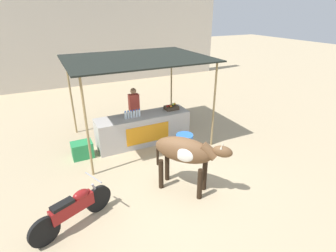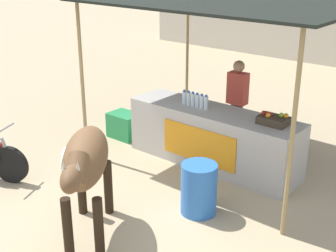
% 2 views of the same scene
% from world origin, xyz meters
% --- Properties ---
extents(ground_plane, '(60.00, 60.00, 0.00)m').
position_xyz_m(ground_plane, '(0.00, 0.00, 0.00)').
color(ground_plane, tan).
extents(building_wall_far, '(16.00, 0.50, 5.07)m').
position_xyz_m(building_wall_far, '(0.00, 10.40, 2.53)').
color(building_wall_far, beige).
rests_on(building_wall_far, ground).
extents(stall_counter, '(3.00, 0.82, 0.96)m').
position_xyz_m(stall_counter, '(0.00, 2.20, 0.48)').
color(stall_counter, '#B2ADA8').
rests_on(stall_counter, ground).
extents(stall_awning, '(4.20, 3.20, 2.70)m').
position_xyz_m(stall_awning, '(0.00, 2.50, 2.59)').
color(stall_awning, black).
rests_on(stall_awning, ground).
extents(water_bottle_row, '(0.52, 0.07, 0.25)m').
position_xyz_m(water_bottle_row, '(-0.35, 2.15, 1.07)').
color(water_bottle_row, silver).
rests_on(water_bottle_row, stall_counter).
extents(fruit_crate, '(0.44, 0.32, 0.18)m').
position_xyz_m(fruit_crate, '(1.04, 2.25, 1.03)').
color(fruit_crate, '#3F3326').
rests_on(fruit_crate, stall_counter).
extents(vendor_behind_counter, '(0.34, 0.22, 1.65)m').
position_xyz_m(vendor_behind_counter, '(-0.02, 2.95, 0.85)').
color(vendor_behind_counter, '#383842').
rests_on(vendor_behind_counter, ground).
extents(cooler_box, '(0.60, 0.44, 0.48)m').
position_xyz_m(cooler_box, '(-1.97, 2.10, 0.24)').
color(cooler_box, '#268C4C').
rests_on(cooler_box, ground).
extents(water_barrel, '(0.50, 0.50, 0.73)m').
position_xyz_m(water_barrel, '(0.74, 0.80, 0.36)').
color(water_barrel, blue).
rests_on(water_barrel, ground).
extents(cow, '(1.45, 1.63, 1.44)m').
position_xyz_m(cow, '(0.00, -0.55, 1.03)').
color(cow, brown).
rests_on(cow, ground).
extents(motorcycle_parked, '(1.68, 0.88, 0.90)m').
position_xyz_m(motorcycle_parked, '(-2.56, -0.59, 0.43)').
color(motorcycle_parked, black).
rests_on(motorcycle_parked, ground).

